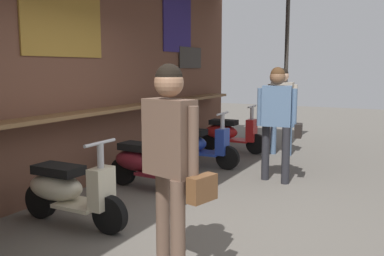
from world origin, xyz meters
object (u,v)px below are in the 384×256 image
Objects in this scene: scooter_cream at (67,190)px; shopper_with_handbag at (278,112)px; scooter_blue at (197,144)px; shopper_passing at (281,102)px; scooter_maroon at (146,162)px; scooter_red at (229,133)px; shopper_browsing at (171,149)px.

shopper_with_handbag is (2.78, -1.53, 0.67)m from scooter_cream.
scooter_blue is 0.83× the size of shopper_passing.
scooter_maroon is (1.54, -0.00, 0.00)m from scooter_cream.
scooter_blue is (1.59, 0.00, 0.00)m from scooter_maroon.
scooter_red is at bearing 93.31° from scooter_maroon.
shopper_browsing is (-2.04, -1.61, 0.69)m from scooter_maroon.
scooter_maroon is at bearing -20.43° from shopper_passing.
scooter_cream is 1.82m from shopper_browsing.
scooter_blue is at bearing 93.31° from scooter_maroon.
shopper_browsing reaches higher than shopper_with_handbag.
shopper_passing is (4.78, -1.02, 0.65)m from scooter_cream.
scooter_blue and scooter_red have the same top height.
shopper_with_handbag is at bearing -15.06° from scooter_blue.
shopper_browsing is (-5.10, -1.61, 0.69)m from scooter_red.
shopper_with_handbag reaches higher than scooter_blue.
shopper_browsing is (-0.50, -1.61, 0.69)m from scooter_cream.
shopper_with_handbag is at bearing 42.30° from scooter_maroon.
shopper_browsing is 1.03× the size of shopper_passing.
scooter_cream is 3.24m from shopper_with_handbag.
scooter_blue is 2.04m from shopper_passing.
shopper_with_handbag is 0.99× the size of shopper_browsing.
shopper_with_handbag reaches higher than scooter_maroon.
shopper_passing is at bearing 4.70° from shopper_with_handbag.
shopper_browsing reaches higher than scooter_maroon.
shopper_browsing is (-3.28, -0.08, 0.02)m from shopper_with_handbag.
shopper_passing is at bearing 20.31° from shopper_browsing.
shopper_with_handbag is at bearing 11.34° from shopper_passing.
shopper_browsing is at bearing 171.88° from shopper_with_handbag.
scooter_cream is 4.93m from shopper_passing.
scooter_red is at bearing 30.44° from shopper_with_handbag.
scooter_maroon and scooter_blue have the same top height.
scooter_blue is 1.00× the size of scooter_red.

